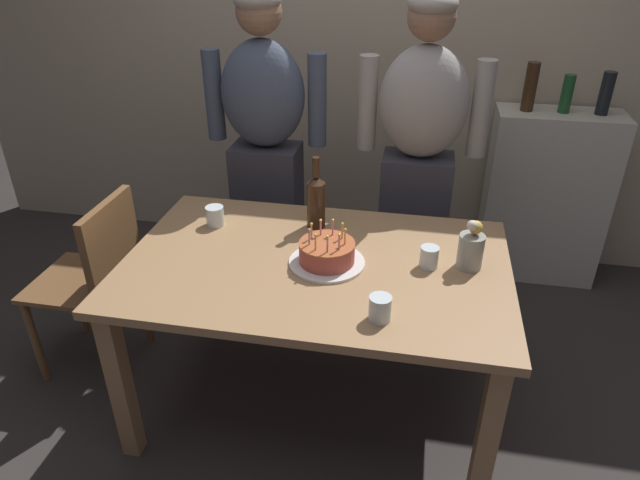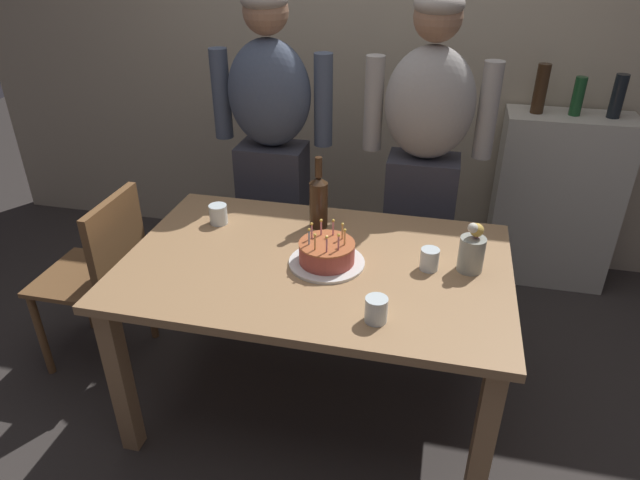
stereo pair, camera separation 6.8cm
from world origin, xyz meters
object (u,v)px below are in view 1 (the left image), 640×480
water_glass_far (380,308)px  water_glass_near (215,216)px  person_woman_cardigan (418,165)px  birthday_cake (327,254)px  flower_vase (471,247)px  wine_bottle (316,200)px  dining_chair (98,273)px  water_glass_side (429,257)px  person_man_bearded (266,154)px

water_glass_far → water_glass_near: bearing=145.0°
water_glass_near → person_woman_cardigan: bearing=32.3°
birthday_cake → person_woman_cardigan: bearing=67.9°
flower_vase → wine_bottle: bearing=161.3°
water_glass_far → wine_bottle: (-0.34, 0.61, 0.08)m
birthday_cake → water_glass_near: bearing=157.1°
water_glass_far → dining_chair: bearing=163.2°
water_glass_side → dining_chair: dining_chair is taller
birthday_cake → water_glass_far: birthday_cake is taller
water_glass_far → dining_chair: (-1.30, 0.39, -0.27)m
birthday_cake → water_glass_near: (-0.54, 0.23, -0.00)m
person_woman_cardigan → water_glass_far: bearing=86.0°
person_man_bearded → wine_bottle: bearing=127.2°
birthday_cake → water_glass_far: 0.39m
water_glass_far → dining_chair: size_ratio=0.10×
water_glass_far → person_woman_cardigan: person_woman_cardigan is taller
birthday_cake → flower_vase: size_ratio=1.45×
person_woman_cardigan → dining_chair: bearing=26.4°
water_glass_far → person_man_bearded: size_ratio=0.05×
flower_vase → dining_chair: bearing=-180.0°
flower_vase → person_woman_cardigan: size_ratio=0.12×
flower_vase → birthday_cake: bearing=-171.5°
water_glass_near → wine_bottle: wine_bottle is taller
birthday_cake → water_glass_side: size_ratio=3.46×
water_glass_side → water_glass_far: bearing=-112.6°
water_glass_near → dining_chair: 0.61m
birthday_cake → water_glass_near: 0.58m
person_man_bearded → dining_chair: (-0.61, -0.68, -0.36)m
water_glass_side → person_woman_cardigan: (-0.08, 0.71, 0.09)m
water_glass_side → wine_bottle: wine_bottle is taller
water_glass_far → person_woman_cardigan: 1.08m
birthday_cake → water_glass_far: bearing=-53.1°
water_glass_side → flower_vase: (0.15, 0.03, 0.05)m
water_glass_far → birthday_cake: bearing=126.9°
water_glass_side → wine_bottle: size_ratio=0.27×
water_glass_near → wine_bottle: (0.43, 0.07, 0.08)m
water_glass_far → person_man_bearded: 1.28m
wine_bottle → dining_chair: bearing=-167.2°
water_glass_far → wine_bottle: size_ratio=0.28×
water_glass_far → flower_vase: (0.30, 0.39, 0.04)m
person_man_bearded → person_woman_cardigan: size_ratio=1.00×
person_man_bearded → person_woman_cardigan: same height
water_glass_side → dining_chair: size_ratio=0.10×
person_woman_cardigan → dining_chair: 1.57m
water_glass_side → dining_chair: 1.48m
water_glass_near → water_glass_far: water_glass_far is taller
water_glass_near → person_man_bearded: 0.55m
water_glass_side → wine_bottle: 0.55m
water_glass_far → wine_bottle: 0.70m
flower_vase → dining_chair: flower_vase is taller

